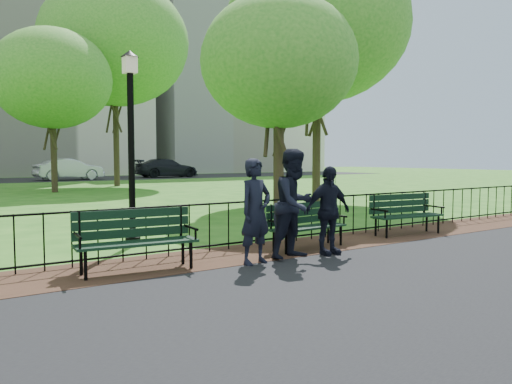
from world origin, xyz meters
TOP-DOWN VIEW (x-y plane):
  - ground at (0.00, 0.00)m, footprint 120.00×120.00m
  - dirt_strip at (0.00, 1.50)m, footprint 60.00×1.60m
  - far_street at (0.00, 35.00)m, footprint 70.00×9.00m
  - iron_fence at (0.00, 2.00)m, footprint 24.06×0.06m
  - apartment_mid at (2.00, 48.00)m, footprint 24.00×15.00m
  - apartment_east at (26.00, 48.00)m, footprint 20.00×15.00m
  - park_bench_main at (0.35, 1.21)m, footprint 1.74×0.65m
  - park_bench_left_a at (-2.65, 1.28)m, footprint 1.83×0.71m
  - park_bench_right_a at (3.56, 1.39)m, footprint 1.77×0.73m
  - lamppost at (-1.91, 3.43)m, footprint 0.34×0.34m
  - tree_near_e at (3.82, 6.43)m, footprint 4.76×4.76m
  - tree_mid_e at (7.39, 8.81)m, footprint 6.95×6.95m
  - tree_far_c at (0.12, 19.91)m, footprint 5.70×5.70m
  - tree_far_e at (4.41, 23.49)m, footprint 8.68×8.68m
  - person_left at (-0.87, 0.70)m, footprint 0.68×0.51m
  - person_mid at (-0.06, 0.70)m, footprint 0.97×0.62m
  - person_right at (0.62, 0.64)m, footprint 0.93×0.44m
  - sedan_silver at (3.88, 32.90)m, footprint 5.04×2.20m
  - sedan_dark at (12.11, 33.70)m, footprint 5.44×2.26m

SIDE VIEW (x-z plane):
  - ground at x=0.00m, z-range 0.00..0.00m
  - far_street at x=0.00m, z-range 0.00..0.01m
  - dirt_strip at x=0.00m, z-range 0.01..0.02m
  - iron_fence at x=0.00m, z-range 0.00..1.00m
  - park_bench_right_a at x=3.56m, z-range 0.07..1.05m
  - park_bench_left_a at x=-2.65m, z-range 0.07..1.09m
  - park_bench_main at x=0.35m, z-range 0.12..1.05m
  - person_right at x=0.62m, z-range 0.01..1.56m
  - sedan_dark at x=12.11m, z-range 0.01..1.58m
  - sedan_silver at x=3.88m, z-range 0.01..1.62m
  - person_left at x=-0.87m, z-range 0.01..1.70m
  - person_mid at x=-0.06m, z-range 0.01..1.86m
  - lamppost at x=-1.91m, z-range 0.17..3.91m
  - tree_near_e at x=3.82m, z-range 1.28..7.91m
  - tree_far_c at x=0.12m, z-range 1.54..9.48m
  - tree_mid_e at x=7.39m, z-range 1.88..11.57m
  - tree_far_e at x=4.41m, z-range 2.35..14.46m
  - apartment_east at x=26.00m, z-range 0.00..24.00m
  - apartment_mid at x=2.00m, z-range 0.00..30.00m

